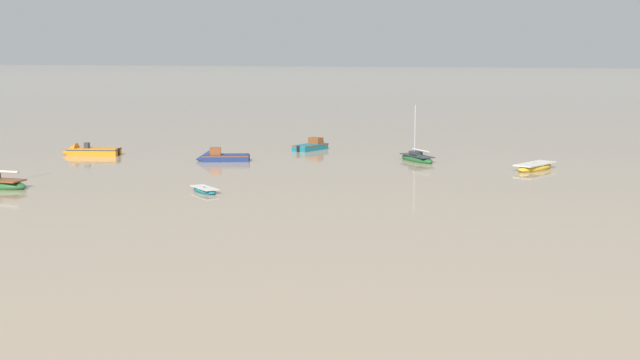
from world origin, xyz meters
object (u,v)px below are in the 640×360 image
object	(u,v)px
sailboat_moored_1	(417,158)
rowboat_moored_0	(535,167)
motorboat_moored_6	(218,158)
rowboat_moored_3	(205,190)
motorboat_moored_4	(86,152)
motorboat_moored_0	(314,147)

from	to	relation	value
sailboat_moored_1	rowboat_moored_0	bearing A→B (deg)	-147.56
motorboat_moored_6	rowboat_moored_3	bearing A→B (deg)	89.42
rowboat_moored_3	motorboat_moored_4	bearing A→B (deg)	-178.04
motorboat_moored_6	rowboat_moored_3	world-z (taller)	motorboat_moored_6
motorboat_moored_6	sailboat_moored_1	bearing A→B (deg)	176.81
sailboat_moored_1	rowboat_moored_3	world-z (taller)	sailboat_moored_1
sailboat_moored_1	rowboat_moored_3	bearing A→B (deg)	109.91
motorboat_moored_0	motorboat_moored_4	size ratio (longest dim) A/B	0.85
rowboat_moored_0	rowboat_moored_3	world-z (taller)	rowboat_moored_0
rowboat_moored_0	motorboat_moored_6	size ratio (longest dim) A/B	1.00
motorboat_moored_0	sailboat_moored_1	distance (m)	12.58
rowboat_moored_0	sailboat_moored_1	xyz separation A→B (m)	(-10.03, 3.22, 0.02)
motorboat_moored_6	rowboat_moored_3	xyz separation A→B (m)	(4.90, -15.92, -0.14)
motorboat_moored_0	motorboat_moored_6	bearing A→B (deg)	172.90
motorboat_moored_4	motorboat_moored_6	world-z (taller)	motorboat_moored_6
motorboat_moored_4	sailboat_moored_1	bearing A→B (deg)	176.59
sailboat_moored_1	motorboat_moored_6	world-z (taller)	sailboat_moored_1
sailboat_moored_1	motorboat_moored_6	bearing A→B (deg)	64.75
motorboat_moored_0	motorboat_moored_4	bearing A→B (deg)	138.36
sailboat_moored_1	rowboat_moored_3	size ratio (longest dim) A/B	1.79
motorboat_moored_6	rowboat_moored_3	size ratio (longest dim) A/B	1.72
motorboat_moored_4	rowboat_moored_3	xyz separation A→B (m)	(18.14, -17.08, -0.12)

